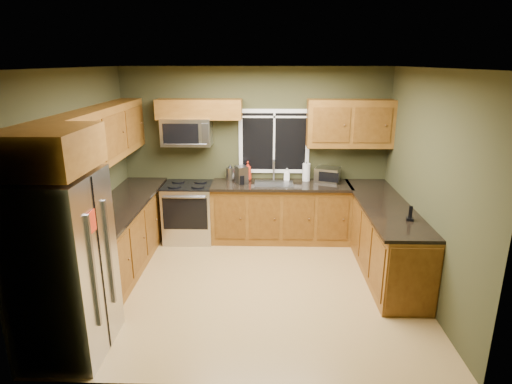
{
  "coord_description": "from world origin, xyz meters",
  "views": [
    {
      "loc": [
        0.19,
        -4.93,
        2.77
      ],
      "look_at": [
        0.05,
        0.35,
        1.15
      ],
      "focal_mm": 30.0,
      "sensor_mm": 36.0,
      "label": 1
    }
  ],
  "objects_px": {
    "kettle": "(230,173)",
    "soap_bottle_c": "(239,176)",
    "soap_bottle_a": "(248,171)",
    "soap_bottle_b": "(287,174)",
    "microwave": "(187,132)",
    "paper_towel_roll": "(306,172)",
    "toaster_oven": "(327,175)",
    "refrigerator": "(64,266)",
    "range": "(189,212)",
    "coffee_maker": "(241,175)",
    "cordless_phone": "(410,216)"
  },
  "relations": [
    {
      "from": "range",
      "to": "microwave",
      "type": "relative_size",
      "value": 1.23
    },
    {
      "from": "range",
      "to": "microwave",
      "type": "xyz_separation_m",
      "value": [
        -0.0,
        0.14,
        1.26
      ]
    },
    {
      "from": "range",
      "to": "paper_towel_roll",
      "type": "bearing_deg",
      "value": 6.39
    },
    {
      "from": "refrigerator",
      "to": "paper_towel_roll",
      "type": "relative_size",
      "value": 5.82
    },
    {
      "from": "range",
      "to": "cordless_phone",
      "type": "xyz_separation_m",
      "value": [
        2.96,
        -1.55,
        0.53
      ]
    },
    {
      "from": "kettle",
      "to": "soap_bottle_a",
      "type": "relative_size",
      "value": 0.86
    },
    {
      "from": "paper_towel_roll",
      "to": "coffee_maker",
      "type": "bearing_deg",
      "value": -169.66
    },
    {
      "from": "coffee_maker",
      "to": "soap_bottle_a",
      "type": "distance_m",
      "value": 0.23
    },
    {
      "from": "coffee_maker",
      "to": "kettle",
      "type": "xyz_separation_m",
      "value": [
        -0.19,
        0.16,
        -0.01
      ]
    },
    {
      "from": "range",
      "to": "soap_bottle_b",
      "type": "height_order",
      "value": "soap_bottle_b"
    },
    {
      "from": "kettle",
      "to": "soap_bottle_b",
      "type": "height_order",
      "value": "kettle"
    },
    {
      "from": "cordless_phone",
      "to": "coffee_maker",
      "type": "bearing_deg",
      "value": 143.37
    },
    {
      "from": "soap_bottle_a",
      "to": "range",
      "type": "bearing_deg",
      "value": -166.16
    },
    {
      "from": "microwave",
      "to": "coffee_maker",
      "type": "height_order",
      "value": "microwave"
    },
    {
      "from": "paper_towel_roll",
      "to": "soap_bottle_a",
      "type": "relative_size",
      "value": 1.03
    },
    {
      "from": "range",
      "to": "cordless_phone",
      "type": "height_order",
      "value": "cordless_phone"
    },
    {
      "from": "coffee_maker",
      "to": "kettle",
      "type": "bearing_deg",
      "value": 139.91
    },
    {
      "from": "soap_bottle_a",
      "to": "soap_bottle_b",
      "type": "xyz_separation_m",
      "value": [
        0.63,
        0.0,
        -0.05
      ]
    },
    {
      "from": "range",
      "to": "kettle",
      "type": "bearing_deg",
      "value": 15.38
    },
    {
      "from": "microwave",
      "to": "soap_bottle_c",
      "type": "relative_size",
      "value": 4.07
    },
    {
      "from": "refrigerator",
      "to": "coffee_maker",
      "type": "height_order",
      "value": "refrigerator"
    },
    {
      "from": "kettle",
      "to": "toaster_oven",
      "type": "bearing_deg",
      "value": -1.24
    },
    {
      "from": "range",
      "to": "soap_bottle_a",
      "type": "distance_m",
      "value": 1.15
    },
    {
      "from": "kettle",
      "to": "cordless_phone",
      "type": "distance_m",
      "value": 2.88
    },
    {
      "from": "refrigerator",
      "to": "paper_towel_roll",
      "type": "bearing_deg",
      "value": 49.36
    },
    {
      "from": "soap_bottle_b",
      "to": "microwave",
      "type": "bearing_deg",
      "value": -176.54
    },
    {
      "from": "coffee_maker",
      "to": "paper_towel_roll",
      "type": "bearing_deg",
      "value": 10.34
    },
    {
      "from": "soap_bottle_a",
      "to": "soap_bottle_b",
      "type": "relative_size",
      "value": 1.56
    },
    {
      "from": "soap_bottle_b",
      "to": "soap_bottle_c",
      "type": "xyz_separation_m",
      "value": [
        -0.76,
        -0.11,
        -0.0
      ]
    },
    {
      "from": "refrigerator",
      "to": "microwave",
      "type": "bearing_deg",
      "value": 76.66
    },
    {
      "from": "kettle",
      "to": "soap_bottle_c",
      "type": "bearing_deg",
      "value": -21.1
    },
    {
      "from": "toaster_oven",
      "to": "kettle",
      "type": "relative_size",
      "value": 1.69
    },
    {
      "from": "soap_bottle_a",
      "to": "soap_bottle_b",
      "type": "distance_m",
      "value": 0.63
    },
    {
      "from": "paper_towel_roll",
      "to": "soap_bottle_c",
      "type": "xyz_separation_m",
      "value": [
        -1.07,
        -0.08,
        -0.05
      ]
    },
    {
      "from": "microwave",
      "to": "paper_towel_roll",
      "type": "bearing_deg",
      "value": 2.24
    },
    {
      "from": "paper_towel_roll",
      "to": "soap_bottle_b",
      "type": "relative_size",
      "value": 1.6
    },
    {
      "from": "refrigerator",
      "to": "soap_bottle_a",
      "type": "height_order",
      "value": "refrigerator"
    },
    {
      "from": "toaster_oven",
      "to": "cordless_phone",
      "type": "bearing_deg",
      "value": -65.79
    },
    {
      "from": "refrigerator",
      "to": "paper_towel_roll",
      "type": "height_order",
      "value": "refrigerator"
    },
    {
      "from": "range",
      "to": "toaster_oven",
      "type": "height_order",
      "value": "toaster_oven"
    },
    {
      "from": "refrigerator",
      "to": "range",
      "type": "distance_m",
      "value": 2.89
    },
    {
      "from": "microwave",
      "to": "paper_towel_roll",
      "type": "xyz_separation_m",
      "value": [
        1.87,
        0.07,
        -0.65
      ]
    },
    {
      "from": "refrigerator",
      "to": "microwave",
      "type": "distance_m",
      "value": 3.1
    },
    {
      "from": "refrigerator",
      "to": "cordless_phone",
      "type": "height_order",
      "value": "refrigerator"
    },
    {
      "from": "paper_towel_roll",
      "to": "cordless_phone",
      "type": "distance_m",
      "value": 2.07
    },
    {
      "from": "coffee_maker",
      "to": "soap_bottle_a",
      "type": "xyz_separation_m",
      "value": [
        0.09,
        0.21,
        0.02
      ]
    },
    {
      "from": "toaster_oven",
      "to": "soap_bottle_c",
      "type": "height_order",
      "value": "toaster_oven"
    },
    {
      "from": "microwave",
      "to": "range",
      "type": "bearing_deg",
      "value": -89.98
    },
    {
      "from": "range",
      "to": "soap_bottle_b",
      "type": "relative_size",
      "value": 4.85
    },
    {
      "from": "microwave",
      "to": "paper_towel_roll",
      "type": "distance_m",
      "value": 1.98
    }
  ]
}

